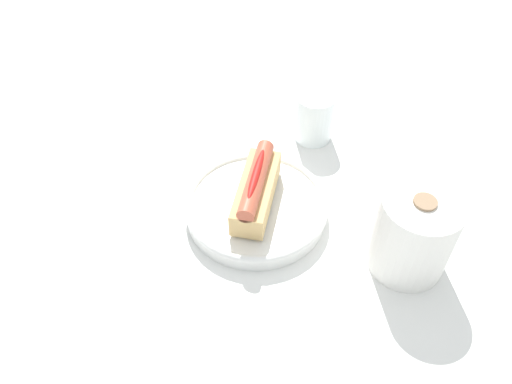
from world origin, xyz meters
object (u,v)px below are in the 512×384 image
hotdog_front (256,188)px  water_glass (314,120)px  serving_bowl (256,207)px  paper_towel_roll (414,234)px

hotdog_front → water_glass: 0.22m
serving_bowl → hotdog_front: (0.00, 0.00, 0.04)m
serving_bowl → hotdog_front: 0.04m
hotdog_front → paper_towel_roll: size_ratio=1.17×
water_glass → paper_towel_roll: bearing=46.5°
water_glass → hotdog_front: bearing=-4.3°
serving_bowl → paper_towel_roll: bearing=91.5°
serving_bowl → water_glass: (-0.21, 0.02, 0.02)m
serving_bowl → water_glass: water_glass is taller
water_glass → paper_towel_roll: size_ratio=0.67×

